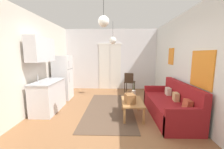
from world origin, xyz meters
TOP-DOWN VIEW (x-y plane):
  - ground_plane at (0.00, 0.00)m, footprint 4.81×7.32m
  - wall_back at (-0.00, 3.41)m, footprint 4.41×0.13m
  - wall_right at (2.15, 0.00)m, footprint 0.12×6.92m
  - wall_left at (-2.15, 0.00)m, footprint 0.12×6.92m
  - area_rug at (0.05, 0.85)m, footprint 1.40×2.81m
  - couch at (1.70, 0.38)m, footprint 0.85×2.01m
  - coffee_table at (0.67, 0.36)m, footprint 0.54×0.91m
  - bamboo_vase at (0.73, 0.57)m, footprint 0.11×0.11m
  - handbag at (0.59, 0.21)m, footprint 0.28×0.32m
  - refrigerator at (-1.71, 1.81)m, footprint 0.59×0.63m
  - kitchen_counter at (-1.75, 0.67)m, footprint 0.60×1.17m
  - accent_chair at (0.82, 2.67)m, footprint 0.53×0.51m
  - pendant_lamp_near at (-0.02, -0.22)m, footprint 0.22×0.22m
  - pendant_lamp_far at (0.12, 1.96)m, footprint 0.26×0.26m

SIDE VIEW (x-z plane):
  - ground_plane at x=0.00m, z-range -0.10..0.00m
  - area_rug at x=0.05m, z-range 0.00..0.01m
  - couch at x=1.70m, z-range -0.17..0.74m
  - coffee_table at x=0.67m, z-range 0.15..0.58m
  - accent_chair at x=0.82m, z-range 0.07..0.93m
  - handbag at x=0.59m, z-range 0.37..0.71m
  - bamboo_vase at x=0.73m, z-range 0.31..0.77m
  - refrigerator at x=-1.71m, z-range 0.00..1.60m
  - kitchen_counter at x=-1.75m, z-range -0.24..1.87m
  - wall_back at x=0.00m, z-range -0.01..2.78m
  - wall_right at x=2.15m, z-range 0.00..2.79m
  - wall_left at x=-2.15m, z-range 0.00..2.79m
  - pendant_lamp_far at x=0.12m, z-range 1.75..2.53m
  - pendant_lamp_near at x=-0.02m, z-range 2.01..2.61m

